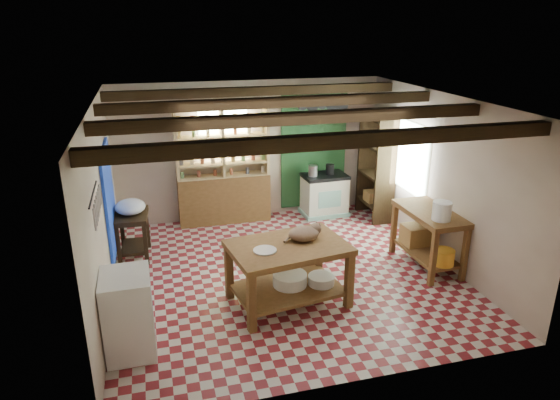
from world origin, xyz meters
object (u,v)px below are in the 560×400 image
object	(u,v)px
work_table	(288,274)
cat	(304,234)
stove	(324,195)
right_counter	(427,239)
white_cabinet	(128,314)
prep_table	(133,235)

from	to	relation	value
work_table	cat	distance (m)	0.58
stove	right_counter	bearing A→B (deg)	-74.72
right_counter	cat	xyz separation A→B (m)	(-2.12, -0.40, 0.49)
work_table	white_cabinet	bearing A→B (deg)	-173.86
right_counter	prep_table	bearing A→B (deg)	160.17
stove	right_counter	distance (m)	2.58
stove	work_table	bearing A→B (deg)	-120.73
white_cabinet	cat	world-z (taller)	cat
stove	white_cabinet	distance (m)	5.01
stove	right_counter	world-z (taller)	right_counter
stove	white_cabinet	world-z (taller)	white_cabinet
stove	right_counter	size ratio (longest dim) A/B	0.66
prep_table	white_cabinet	xyz separation A→B (m)	(-0.02, -2.52, 0.12)
prep_table	cat	world-z (taller)	cat
cat	prep_table	bearing A→B (deg)	121.26
prep_table	cat	xyz separation A→B (m)	(2.26, -1.89, 0.58)
work_table	white_cabinet	distance (m)	2.11
right_counter	cat	bearing A→B (deg)	-170.47
white_cabinet	cat	distance (m)	2.41
work_table	prep_table	xyz separation A→B (m)	(-2.02, 1.97, -0.06)
prep_table	right_counter	size ratio (longest dim) A/B	0.58
work_table	right_counter	distance (m)	2.41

